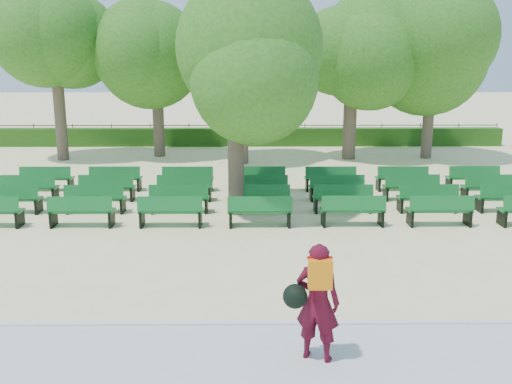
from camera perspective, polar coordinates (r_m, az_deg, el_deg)
The scene contains 9 objects.
ground at distance 15.69m, azimuth -1.23°, elevation -3.07°, with size 120.00×120.00×0.00m, color beige.
paving at distance 8.82m, azimuth -1.82°, elevation -16.57°, with size 30.00×2.20×0.06m, color beige.
curb at distance 9.83m, azimuth -1.67°, elevation -13.13°, with size 30.00×0.12×0.10m, color silver.
hedge at distance 29.32m, azimuth -0.91°, elevation 5.52°, with size 26.00×0.70×0.90m, color #224E14.
fence at distance 29.78m, azimuth -0.91°, elevation 4.77°, with size 26.00×0.10×1.02m, color black, non-canonical shape.
tree_line at distance 25.44m, azimuth -0.97°, elevation 3.30°, with size 21.80×6.80×7.04m, color #306C1D, non-canonical shape.
bench_array at distance 17.40m, azimuth 0.43°, elevation -1.12°, with size 1.73×0.61×1.08m.
tree_among at distance 16.03m, azimuth -2.09°, elevation 11.57°, with size 4.15×4.15×5.83m.
person at distance 8.46m, azimuth 6.01°, elevation -10.75°, with size 0.90×0.63×1.79m.
Camera 1 is at (0.20, -15.05, 4.43)m, focal length 40.00 mm.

